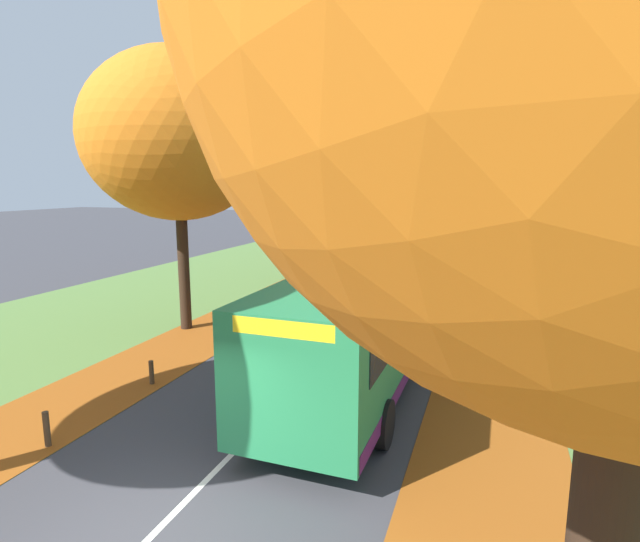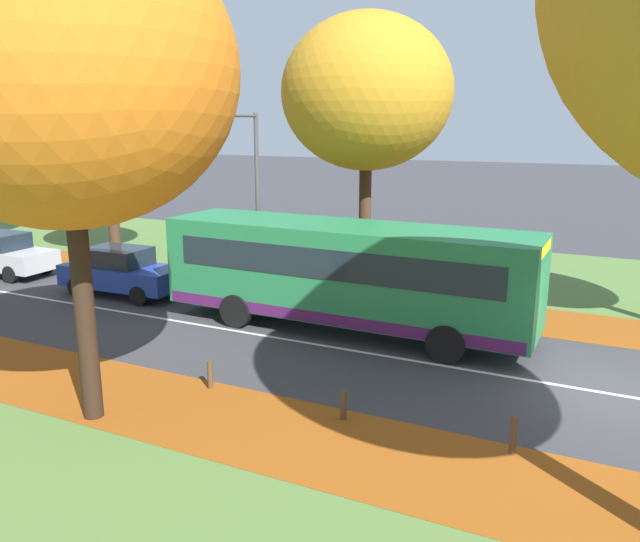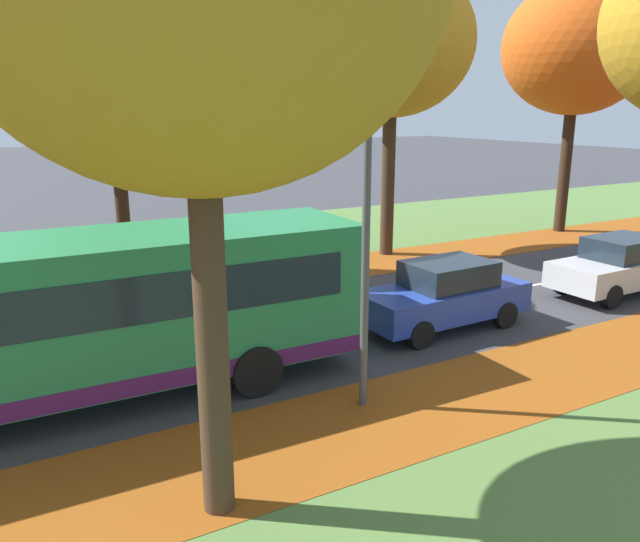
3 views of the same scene
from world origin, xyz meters
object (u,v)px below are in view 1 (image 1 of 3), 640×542
Objects in this scene: bollard_fourth at (220,336)px; streetlamp_right at (469,225)px; bollard_second at (47,429)px; tree_left_far at (342,147)px; tree_right_near at (553,114)px; tree_right_mid at (515,144)px; bus at (367,316)px; bollard_third at (151,372)px; tree_left_near at (177,136)px; tree_left_mid at (288,139)px; car_blue_lead at (416,287)px; car_silver_following at (438,265)px; tree_right_far at (507,153)px.

streetlamp_right reaches higher than bollard_fourth.
tree_left_far is at bearing 94.36° from bollard_second.
tree_right_near is at bearing -60.33° from tree_left_far.
tree_right_mid is 12.36× the size of bollard_second.
bus is at bearing -106.82° from tree_right_mid.
tree_right_near reaches higher than bollard_third.
tree_right_near is 6.48m from bus.
tree_right_mid reaches higher than bollard_fourth.
bollard_fourth is (-9.07, -0.01, -6.29)m from tree_right_near.
tree_right_near is (11.18, -1.30, 0.04)m from tree_left_near.
tree_left_near is 9.14m from tree_left_mid.
car_blue_lead is 6.16m from car_silver_following.
tree_right_near is (11.03, -19.37, -0.80)m from tree_left_far.
streetlamp_right is (9.29, 1.97, -2.83)m from tree_left_near.
bus is at bearing -165.10° from tree_right_near.
car_blue_lead is at bearing 89.69° from bus.
tree_left_far reaches higher than tree_right_mid.
car_silver_following is at bearing 100.94° from streetlamp_right.
car_silver_following is (-1.94, 10.04, -2.92)m from streetlamp_right.
bollard_second is 0.12× the size of streetlamp_right.
tree_right_near is 2.15× the size of car_blue_lead.
tree_left_mid is at bearing 98.09° from bollard_third.
bollard_fourth is (2.01, -10.42, -6.90)m from tree_left_mid.
tree_left_mid is 0.93× the size of bus.
car_blue_lead is (-2.15, 3.88, -2.92)m from streetlamp_right.
car_silver_following is (7.35, 12.01, -5.76)m from tree_left_near.
tree_right_near is at bearing -87.96° from tree_right_far.
bollard_second is 3.22m from bollard_third.
bollard_fourth is (-0.00, 6.44, -0.03)m from bollard_second.
tree_left_near is 15.21m from car_silver_following.
tree_left_mid is at bearing -178.07° from tree_right_mid.
bollard_third is 0.15× the size of car_silver_following.
tree_left_mid is 1.62× the size of streetlamp_right.
tree_right_mid is 20.26m from bollard_second.
tree_left_mid reaches higher than bus.
bollard_third is (1.94, -13.64, -6.92)m from tree_left_mid.
bollard_second is 0.07× the size of bus.
tree_left_mid is 0.97× the size of tree_left_far.
bollard_second is 20.43m from car_silver_following.
car_blue_lead is (5.03, 7.15, 0.49)m from bollard_fourth.
streetlamp_right is (9.14, -16.10, -3.68)m from tree_left_far.
tree_left_mid reaches higher than tree_right_far.
bollard_second is 1.16× the size of bollard_third.
tree_left_far is 16.40× the size of bollard_third.
bollard_second is at bearing -132.92° from bus.
car_blue_lead is at bearing -60.21° from tree_left_far.
tree_right_far reaches higher than bollard_fourth.
car_blue_lead is (-4.04, 7.15, -5.80)m from tree_right_near.
bollard_second is (1.97, -25.81, -7.06)m from tree_left_far.
tree_right_near reaches higher than car_silver_following.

